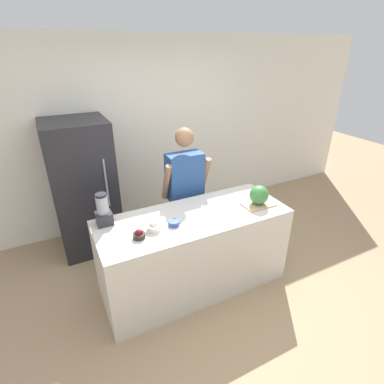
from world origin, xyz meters
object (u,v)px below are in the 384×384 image
watermelon (259,195)px  bowl_cherries (139,235)px  blender (103,211)px  refrigerator (84,188)px  person (185,194)px  bowl_small_blue (174,223)px  bowl_cream (154,227)px

watermelon → bowl_cherries: size_ratio=1.82×
blender → refrigerator: bearing=92.4°
person → blender: (-1.02, -0.34, 0.19)m
watermelon → bowl_cherries: bearing=-179.1°
bowl_small_blue → blender: (-0.58, 0.33, 0.11)m
refrigerator → bowl_cherries: refrigerator is taller
watermelon → bowl_cherries: 1.34m
bowl_small_blue → refrigerator: bearing=114.5°
bowl_cream → person: bearing=45.9°
refrigerator → person: refrigerator is taller
person → bowl_cream: (-0.64, -0.66, 0.10)m
bowl_small_blue → bowl_cherries: bearing=-171.7°
bowl_cream → bowl_small_blue: 0.20m
person → watermelon: bearing=-51.8°
watermelon → blender: (-1.56, 0.36, 0.02)m
refrigerator → bowl_cherries: bearing=-79.4°
bowl_cherries → bowl_cream: (0.16, 0.06, 0.01)m
person → bowl_cherries: bearing=-138.1°
refrigerator → blender: bearing=-87.6°
bowl_cream → blender: (-0.38, 0.32, 0.10)m
refrigerator → bowl_small_blue: bearing=-65.5°
refrigerator → bowl_cream: 1.44m
person → watermelon: size_ratio=8.03×
bowl_cream → watermelon: bearing=-1.8°
refrigerator → blender: 1.07m
bowl_cherries → watermelon: bearing=0.9°
blender → person: bearing=18.2°
refrigerator → bowl_cream: bearing=-72.7°
person → bowl_cherries: (-0.80, -0.71, 0.09)m
bowl_cream → bowl_small_blue: bearing=-1.5°
person → bowl_cream: person is taller
refrigerator → watermelon: (1.61, -1.41, 0.17)m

